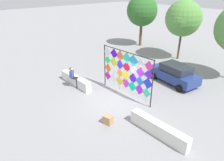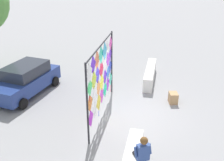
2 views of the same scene
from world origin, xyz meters
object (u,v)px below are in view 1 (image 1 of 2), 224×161
object	(u,v)px
cardboard_box_large	(108,120)
tree_far_right	(183,19)
kite_display_rack	(126,70)
seated_vendor	(73,76)
parked_car	(174,73)
tree_broadleaf	(142,11)

from	to	relation	value
cardboard_box_large	tree_far_right	bearing A→B (deg)	105.53
kite_display_rack	tree_far_right	size ratio (longest dim) A/B	0.76
seated_vendor	cardboard_box_large	distance (m)	5.12
cardboard_box_large	parked_car	bearing A→B (deg)	94.26
cardboard_box_large	tree_far_right	size ratio (longest dim) A/B	0.09
seated_vendor	parked_car	bearing A→B (deg)	54.36
kite_display_rack	parked_car	world-z (taller)	kite_display_rack
parked_car	tree_broadleaf	xyz separation A→B (m)	(-8.82, 6.16, 3.35)
kite_display_rack	cardboard_box_large	bearing A→B (deg)	-61.35
tree_far_right	tree_broadleaf	size ratio (longest dim) A/B	0.96
parked_car	tree_broadleaf	bearing A→B (deg)	145.06
kite_display_rack	parked_car	size ratio (longest dim) A/B	1.07
seated_vendor	parked_car	size ratio (longest dim) A/B	0.39
seated_vendor	tree_far_right	distance (m)	11.98
seated_vendor	kite_display_rack	bearing A→B (deg)	31.12
seated_vendor	tree_far_right	size ratio (longest dim) A/B	0.28
tree_broadleaf	tree_far_right	bearing A→B (deg)	-8.29
kite_display_rack	tree_far_right	bearing A→B (deg)	100.92
parked_car	cardboard_box_large	size ratio (longest dim) A/B	8.07
tree_broadleaf	kite_display_rack	bearing A→B (deg)	-53.27
kite_display_rack	cardboard_box_large	world-z (taller)	kite_display_rack
seated_vendor	tree_broadleaf	xyz separation A→B (m)	(-4.38, 12.36, 3.17)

